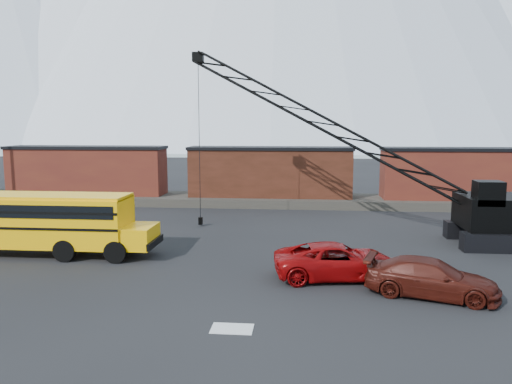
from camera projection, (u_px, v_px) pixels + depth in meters
The scene contains 10 objects.
ground at pixel (234, 289), 20.58m from camera, with size 160.00×160.00×0.00m, color black.
gravel_berm at pixel (270, 200), 42.23m from camera, with size 120.00×5.00×0.70m, color #444038.
boxcar_west_near at pixel (87, 170), 43.42m from camera, with size 13.70×3.10×4.17m.
boxcar_mid at pixel (270, 172), 41.90m from camera, with size 13.70×3.10×4.17m.
boxcar_east_near at pixel (467, 174), 40.38m from camera, with size 13.70×3.10×4.17m.
snow_patch at pixel (232, 329), 16.58m from camera, with size 1.40×0.90×0.02m, color silver.
school_bus at pixel (40, 221), 25.76m from camera, with size 11.65×2.65×3.19m.
red_pickup at pixel (338, 261), 21.98m from camera, with size 2.58×5.59×1.55m, color #8D0608.
maroon_suv at pixel (431, 278), 19.65m from camera, with size 2.08×5.11×1.48m, color #3E110B.
crawler_crane at pixel (335, 129), 29.88m from camera, with size 21.31×6.12×11.50m.
Camera 1 is at (2.81, -19.66, 6.76)m, focal length 35.00 mm.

